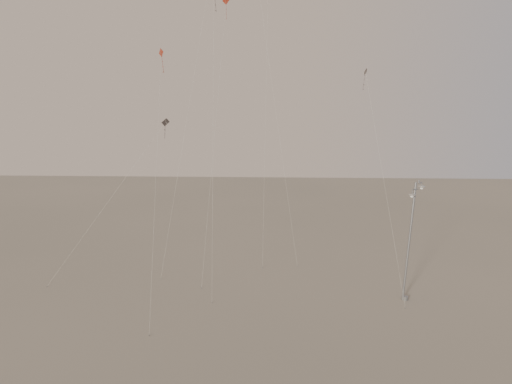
{
  "coord_description": "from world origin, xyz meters",
  "views": [
    {
      "loc": [
        -0.35,
        -26.92,
        13.83
      ],
      "look_at": [
        -2.05,
        5.0,
        8.48
      ],
      "focal_mm": 28.0,
      "sensor_mm": 36.0,
      "label": 1
    }
  ],
  "objects": [
    {
      "name": "kite_6",
      "position": [
        -11.86,
        4.57,
        10.59
      ],
      "size": [
        11.37,
        0.51,
        14.4
      ],
      "rotation": [
        0.0,
        0.0,
        0.83
      ],
      "color": "#2F2827",
      "rests_on": "ground"
    },
    {
      "name": "street_lamp",
      "position": [
        10.11,
        3.82,
        5.17
      ],
      "size": [
        1.42,
        1.13,
        9.7
      ],
      "color": "gray",
      "rests_on": "ground"
    },
    {
      "name": "kite_4",
      "position": [
        8.85,
        13.47,
        15.34
      ],
      "size": [
        1.1,
        14.61,
        19.72
      ],
      "rotation": [
        0.0,
        0.0,
        2.05
      ],
      "color": "#2F2827",
      "rests_on": "ground"
    },
    {
      "name": "kite_5",
      "position": [
        -1.65,
        15.95,
        22.71
      ],
      "size": [
        4.55,
        6.85,
        29.73
      ],
      "rotation": [
        0.0,
        0.0,
        -1.41
      ],
      "color": "#953518",
      "rests_on": "ground"
    },
    {
      "name": "kite_1",
      "position": [
        -5.54,
        6.26,
        19.19
      ],
      "size": [
        0.54,
        5.26,
        25.12
      ],
      "rotation": [
        0.0,
        0.0,
        -0.59
      ],
      "color": "#2F2827",
      "rests_on": "ground"
    },
    {
      "name": "kite_3",
      "position": [
        -10.34,
        6.92,
        15.38
      ],
      "size": [
        2.4,
        12.99,
        20.65
      ],
      "rotation": [
        0.0,
        0.0,
        -0.49
      ],
      "color": "maroon",
      "rests_on": "ground"
    },
    {
      "name": "kite_7",
      "position": [
        -6.49,
        18.54,
        22.31
      ],
      "size": [
        0.94,
        17.1,
        28.59
      ],
      "rotation": [
        0.0,
        0.0,
        0.06
      ],
      "color": "maroon",
      "rests_on": "ground"
    },
    {
      "name": "ground",
      "position": [
        0.0,
        0.0,
        0.0
      ],
      "size": [
        160.0,
        160.0,
        0.0
      ],
      "primitive_type": "plane",
      "color": "gray",
      "rests_on": "ground"
    }
  ]
}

